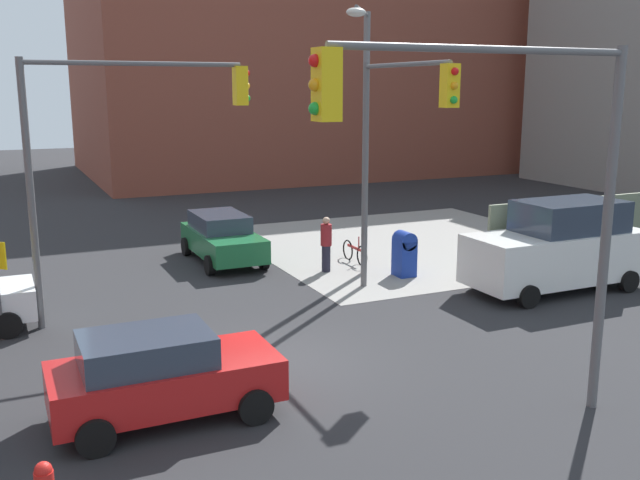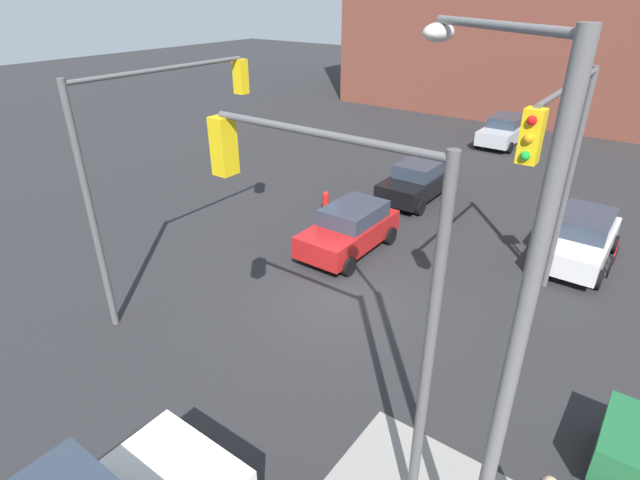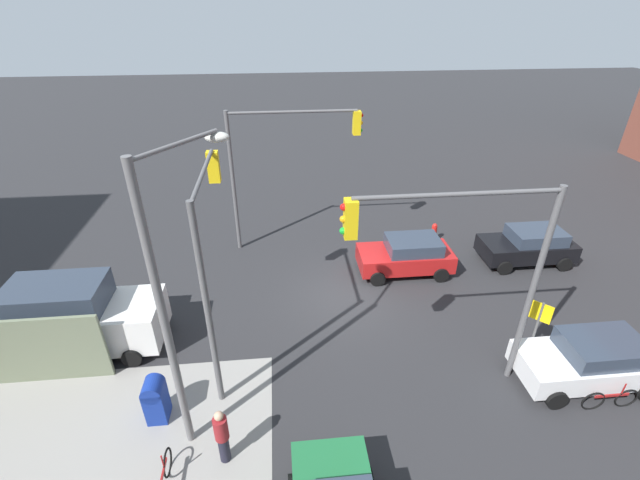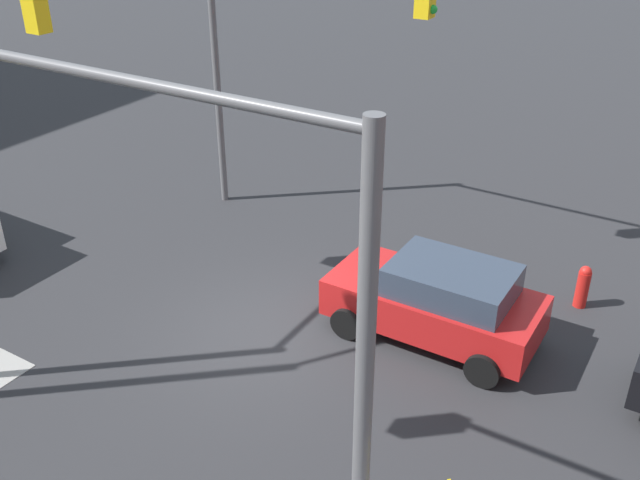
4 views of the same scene
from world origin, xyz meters
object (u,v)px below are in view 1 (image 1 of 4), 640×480
(sedan_red, at_px, (161,374))
(street_lamp_corner, at_px, (364,125))
(van_white_delivery, at_px, (559,247))
(smokestack, at_px, (499,49))
(traffic_signal_nw_corner, at_px, (120,136))
(traffic_signal_se_corner, at_px, (509,162))
(bicycle_leaning_on_fence, at_px, (355,253))
(traffic_signal_ne_corner, at_px, (395,135))
(coupe_green, at_px, (222,237))
(pedestrian_crossing, at_px, (326,243))
(mailbox_blue, at_px, (404,252))

(sedan_red, bearing_deg, street_lamp_corner, 42.30)
(sedan_red, bearing_deg, van_white_delivery, 15.64)
(smokestack, bearing_deg, traffic_signal_nw_corner, -141.10)
(traffic_signal_se_corner, xyz_separation_m, bicycle_leaning_on_fence, (3.34, 11.70, -4.31))
(smokestack, distance_m, traffic_signal_se_corner, 43.98)
(traffic_signal_ne_corner, bearing_deg, smokestack, 47.62)
(smokestack, xyz_separation_m, traffic_signal_se_corner, (-27.00, -34.50, -3.87))
(smokestack, relative_size, bicycle_leaning_on_fence, 9.74)
(traffic_signal_se_corner, xyz_separation_m, sedan_red, (-5.13, 2.85, -3.81))
(traffic_signal_se_corner, bearing_deg, bicycle_leaning_on_fence, 74.07)
(traffic_signal_ne_corner, bearing_deg, traffic_signal_nw_corner, 166.51)
(coupe_green, bearing_deg, bicycle_leaning_on_fence, -26.91)
(traffic_signal_nw_corner, bearing_deg, coupe_green, 50.29)
(coupe_green, bearing_deg, pedestrian_crossing, -46.29)
(traffic_signal_ne_corner, bearing_deg, pedestrian_crossing, 94.71)
(smokestack, xyz_separation_m, traffic_signal_nw_corner, (-31.61, -25.50, -3.88))
(street_lamp_corner, bearing_deg, traffic_signal_se_corner, -105.25)
(smokestack, height_order, sedan_red, smokestack)
(pedestrian_crossing, bearing_deg, street_lamp_corner, 164.15)
(traffic_signal_se_corner, relative_size, pedestrian_crossing, 3.63)
(van_white_delivery, xyz_separation_m, pedestrian_crossing, (-5.24, 4.70, -0.34))
(street_lamp_corner, distance_m, van_white_delivery, 6.73)
(pedestrian_crossing, bearing_deg, coupe_green, -10.28)
(coupe_green, distance_m, van_white_delivery, 10.82)
(traffic_signal_ne_corner, xyz_separation_m, van_white_delivery, (4.94, -1.06, -3.28))
(coupe_green, relative_size, bicycle_leaning_on_fence, 2.51)
(sedan_red, height_order, pedestrian_crossing, pedestrian_crossing)
(sedan_red, xyz_separation_m, coupe_green, (4.45, 10.88, 0.00))
(traffic_signal_nw_corner, relative_size, traffic_signal_ne_corner, 1.00)
(coupe_green, height_order, pedestrian_crossing, pedestrian_crossing)
(sedan_red, relative_size, coupe_green, 0.91)
(traffic_signal_nw_corner, relative_size, bicycle_leaning_on_fence, 3.71)
(smokestack, xyz_separation_m, coupe_green, (-27.68, -20.77, -7.67))
(mailbox_blue, bearing_deg, traffic_signal_nw_corner, -176.65)
(traffic_signal_nw_corner, bearing_deg, mailbox_blue, 3.35)
(traffic_signal_ne_corner, height_order, mailbox_blue, traffic_signal_ne_corner)
(traffic_signal_ne_corner, bearing_deg, traffic_signal_se_corner, -106.92)
(coupe_green, distance_m, pedestrian_crossing, 3.78)
(traffic_signal_se_corner, distance_m, coupe_green, 14.27)
(pedestrian_crossing, distance_m, bicycle_leaning_on_fence, 1.67)
(sedan_red, bearing_deg, coupe_green, 67.74)
(traffic_signal_se_corner, bearing_deg, pedestrian_crossing, 80.00)
(traffic_signal_nw_corner, relative_size, coupe_green, 1.48)
(smokestack, distance_m, street_lamp_corner, 34.70)
(mailbox_blue, bearing_deg, sedan_red, -143.75)
(traffic_signal_ne_corner, relative_size, street_lamp_corner, 0.81)
(mailbox_blue, relative_size, van_white_delivery, 0.26)
(sedan_red, height_order, van_white_delivery, van_white_delivery)
(van_white_delivery, xyz_separation_m, bicycle_leaning_on_fence, (-3.84, 5.40, -0.93))
(traffic_signal_se_corner, distance_m, pedestrian_crossing, 11.77)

